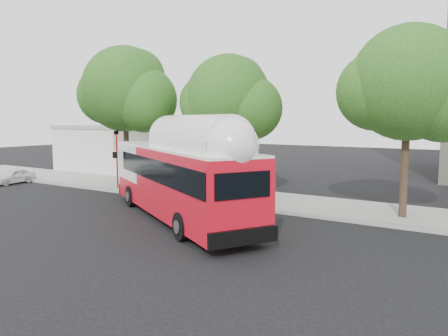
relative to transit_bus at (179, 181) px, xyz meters
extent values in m
plane|color=black|center=(-0.01, -0.02, -1.87)|extent=(120.00, 120.00, 0.00)
cube|color=gray|center=(-0.01, 6.48, -1.80)|extent=(60.00, 5.00, 0.15)
cube|color=gray|center=(-0.01, 3.88, -1.80)|extent=(60.00, 0.30, 0.15)
cube|color=maroon|center=(-3.01, 3.88, -1.79)|extent=(10.00, 0.32, 0.16)
cylinder|color=#2D2116|center=(-9.01, 5.48, 1.17)|extent=(0.36, 0.36, 6.08)
sphere|color=#214D16|center=(-9.01, 5.48, 4.97)|extent=(5.80, 5.80, 5.80)
sphere|color=#214D16|center=(-7.42, 5.68, 4.21)|extent=(4.35, 4.35, 4.35)
cylinder|color=#2D2116|center=(-1.01, 5.98, 0.85)|extent=(0.36, 0.36, 5.44)
sphere|color=#214D16|center=(-1.01, 5.98, 4.25)|extent=(5.00, 5.00, 5.00)
sphere|color=#214D16|center=(0.36, 6.18, 3.57)|extent=(3.75, 3.75, 3.75)
cylinder|color=#2D2116|center=(8.99, 5.78, 1.01)|extent=(0.36, 0.36, 5.76)
sphere|color=#214D16|center=(8.99, 5.78, 4.61)|extent=(5.40, 5.40, 5.40)
sphere|color=#214D16|center=(10.47, 5.98, 3.89)|extent=(4.05, 4.05, 4.05)
cube|color=silver|center=(-14.01, 13.98, 0.13)|extent=(16.00, 10.00, 4.00)
cube|color=gray|center=(-14.01, 13.98, 2.23)|extent=(16.20, 10.20, 0.30)
cube|color=red|center=(-0.08, 0.05, 0.01)|extent=(12.20, 8.72, 3.03)
cube|color=black|center=(0.37, -0.22, 0.64)|extent=(11.15, 8.14, 0.99)
cube|color=white|center=(-0.08, 0.05, 1.57)|extent=(12.16, 8.65, 0.10)
cube|color=white|center=(1.72, -1.01, 1.84)|extent=(6.83, 5.20, 0.58)
cube|color=black|center=(-5.99, 3.53, -1.35)|extent=(1.68, 2.05, 0.06)
imported|color=#202496|center=(-5.99, 3.53, -0.84)|extent=(1.45, 1.86, 0.94)
imported|color=silver|center=(-17.90, 2.55, -1.32)|extent=(3.36, 1.60, 1.11)
cylinder|color=red|center=(-9.08, 4.64, 0.04)|extent=(0.11, 0.11, 3.81)
cube|color=black|center=(-9.08, 4.64, 2.04)|extent=(0.05, 0.38, 0.24)
camera|label=1|loc=(12.91, -16.13, 2.93)|focal=35.00mm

